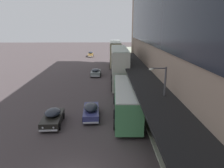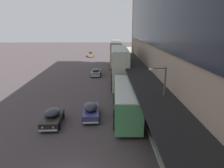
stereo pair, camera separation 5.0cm
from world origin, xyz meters
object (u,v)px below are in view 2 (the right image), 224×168
sedan_trailing_near (91,54)px  transit_bus_kerbside_rear (126,99)px  transit_bus_kerbside_far (119,66)px  sedan_second_near (91,111)px  street_lamp (162,97)px  sedan_oncoming_rear (53,117)px  sedan_trailing_mid (96,72)px  transit_bus_kerbside_front (116,53)px  pedestrian_at_kerb (166,143)px

sedan_trailing_near → transit_bus_kerbside_rear: bearing=-81.3°
transit_bus_kerbside_far → sedan_second_near: (-3.77, -13.22, -2.55)m
street_lamp → transit_bus_kerbside_rear: bearing=117.5°
sedan_trailing_near → sedan_oncoming_rear: 50.03m
sedan_second_near → sedan_trailing_near: bearing=94.2°
sedan_trailing_mid → transit_bus_kerbside_front: bearing=67.2°
sedan_oncoming_rear → sedan_second_near: (3.76, 1.57, 0.03)m
transit_bus_kerbside_far → street_lamp: street_lamp is taller
transit_bus_kerbside_far → sedan_trailing_near: (-7.30, 35.24, -2.54)m
transit_bus_kerbside_rear → transit_bus_kerbside_front: bearing=90.1°
street_lamp → sedan_trailing_mid: bearing=105.4°
sedan_trailing_mid → pedestrian_at_kerb: size_ratio=2.29×
sedan_trailing_mid → pedestrian_at_kerb: bearing=-76.6°
sedan_trailing_mid → sedan_second_near: sedan_second_near is taller
pedestrian_at_kerb → transit_bus_kerbside_rear: bearing=106.4°
pedestrian_at_kerb → street_lamp: street_lamp is taller
sedan_oncoming_rear → pedestrian_at_kerb: (9.92, -6.04, 0.43)m
transit_bus_kerbside_far → sedan_oncoming_rear: transit_bus_kerbside_far is taller
transit_bus_kerbside_front → sedan_trailing_near: (-7.30, 17.92, -2.48)m
transit_bus_kerbside_rear → sedan_trailing_near: transit_bus_kerbside_rear is taller
sedan_trailing_near → street_lamp: (9.93, -53.08, 3.04)m
sedan_trailing_mid → sedan_oncoming_rear: sedan_oncoming_rear is taller
sedan_trailing_near → sedan_trailing_mid: size_ratio=1.14×
transit_bus_kerbside_front → sedan_second_near: bearing=-97.0°
transit_bus_kerbside_far → pedestrian_at_kerb: 21.07m
transit_bus_kerbside_front → transit_bus_kerbside_far: 17.31m
sedan_trailing_near → sedan_second_near: sedan_trailing_near is taller
transit_bus_kerbside_front → sedan_second_near: 30.87m
transit_bus_kerbside_front → sedan_trailing_near: bearing=112.2°
transit_bus_kerbside_rear → street_lamp: (2.58, -4.97, 1.88)m
sedan_trailing_mid → sedan_oncoming_rear: bearing=-98.4°
transit_bus_kerbside_far → street_lamp: (2.63, -17.84, 0.50)m
transit_bus_kerbside_front → pedestrian_at_kerb: (2.39, -38.14, -2.09)m
sedan_trailing_mid → sedan_trailing_near: bearing=96.1°
transit_bus_kerbside_front → street_lamp: (2.63, -35.16, 0.56)m
sedan_trailing_near → street_lamp: size_ratio=0.77×
transit_bus_kerbside_front → transit_bus_kerbside_far: size_ratio=0.90×
transit_bus_kerbside_front → sedan_oncoming_rear: bearing=-103.2°
sedan_oncoming_rear → sedan_second_near: bearing=22.6°
sedan_trailing_mid → transit_bus_kerbside_rear: bearing=-77.8°
transit_bus_kerbside_front → sedan_oncoming_rear: (-7.52, -32.10, -2.52)m
transit_bus_kerbside_rear → sedan_oncoming_rear: size_ratio=2.49×
transit_bus_kerbside_rear → pedestrian_at_kerb: size_ratio=5.94×
sedan_trailing_mid → pedestrian_at_kerb: 28.76m
sedan_trailing_mid → street_lamp: street_lamp is taller
transit_bus_kerbside_front → street_lamp: size_ratio=1.66×
transit_bus_kerbside_far → pedestrian_at_kerb: size_ratio=6.22×
sedan_trailing_mid → street_lamp: bearing=-74.6°
transit_bus_kerbside_front → sedan_trailing_mid: bearing=-112.8°
transit_bus_kerbside_far → sedan_trailing_near: 36.08m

